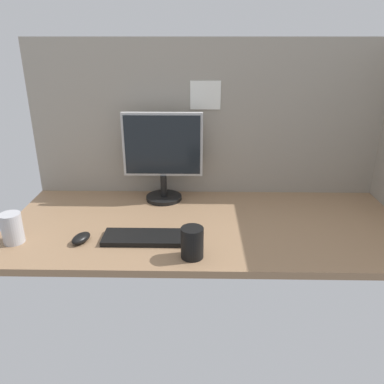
{
  "coord_description": "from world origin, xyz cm",
  "views": [
    {
      "loc": [
        -5.68,
        -154.46,
        76.82
      ],
      "look_at": [
        -9.35,
        0.0,
        14.0
      ],
      "focal_mm": 35.8,
      "sensor_mm": 36.0,
      "label": 1
    }
  ],
  "objects_px": {
    "mouse": "(81,238)",
    "mug_black_travel": "(192,243)",
    "mug_steel": "(12,228)",
    "monitor": "(163,153)",
    "keyboard": "(149,237)"
  },
  "relations": [
    {
      "from": "monitor",
      "to": "mug_steel",
      "type": "distance_m",
      "value": 0.75
    },
    {
      "from": "mouse",
      "to": "mug_steel",
      "type": "relative_size",
      "value": 0.77
    },
    {
      "from": "mug_steel",
      "to": "mug_black_travel",
      "type": "relative_size",
      "value": 1.03
    },
    {
      "from": "monitor",
      "to": "mug_steel",
      "type": "relative_size",
      "value": 3.52
    },
    {
      "from": "mug_black_travel",
      "to": "mug_steel",
      "type": "bearing_deg",
      "value": 172.17
    },
    {
      "from": "monitor",
      "to": "keyboard",
      "type": "distance_m",
      "value": 0.49
    },
    {
      "from": "monitor",
      "to": "mug_black_travel",
      "type": "bearing_deg",
      "value": -74.49
    },
    {
      "from": "monitor",
      "to": "mug_black_travel",
      "type": "relative_size",
      "value": 3.64
    },
    {
      "from": "monitor",
      "to": "keyboard",
      "type": "bearing_deg",
      "value": -93.52
    },
    {
      "from": "mouse",
      "to": "mug_black_travel",
      "type": "height_order",
      "value": "mug_black_travel"
    },
    {
      "from": "monitor",
      "to": "mouse",
      "type": "distance_m",
      "value": 0.58
    },
    {
      "from": "mug_steel",
      "to": "mug_black_travel",
      "type": "distance_m",
      "value": 0.73
    },
    {
      "from": "keyboard",
      "to": "mug_black_travel",
      "type": "height_order",
      "value": "mug_black_travel"
    },
    {
      "from": "keyboard",
      "to": "mouse",
      "type": "distance_m",
      "value": 0.27
    },
    {
      "from": "mug_steel",
      "to": "monitor",
      "type": "bearing_deg",
      "value": 38.91
    }
  ]
}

